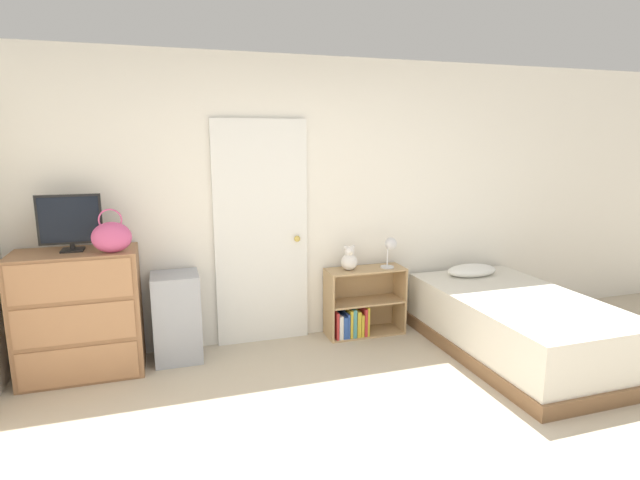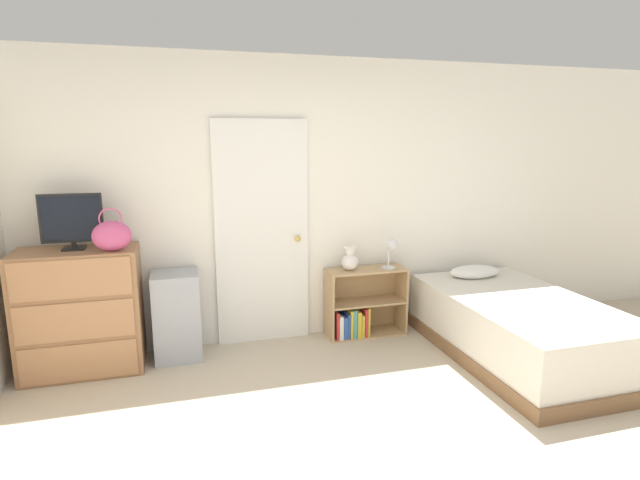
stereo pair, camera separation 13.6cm
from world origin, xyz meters
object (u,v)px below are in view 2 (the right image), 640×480
at_px(handbag, 112,236).
at_px(storage_bin, 177,316).
at_px(bookshelf, 359,309).
at_px(teddy_bear, 350,260).
at_px(dresser, 81,311).
at_px(bed, 518,327).
at_px(desk_lamp, 391,247).
at_px(tv, 72,220).

bearing_deg(handbag, storage_bin, 22.60).
distance_m(bookshelf, teddy_bear, 0.50).
xyz_separation_m(handbag, bookshelf, (2.09, 0.22, -0.87)).
height_order(dresser, bookshelf, dresser).
height_order(dresser, bed, dresser).
relative_size(desk_lamp, bed, 0.15).
xyz_separation_m(dresser, bookshelf, (2.38, 0.10, -0.25)).
bearing_deg(dresser, storage_bin, 4.22).
bearing_deg(tv, dresser, -75.89).
relative_size(handbag, bookshelf, 0.45).
relative_size(teddy_bear, desk_lamp, 0.80).
distance_m(tv, teddy_bear, 2.34).
bearing_deg(bookshelf, tv, -178.47).
bearing_deg(dresser, handbag, -23.80).
bearing_deg(desk_lamp, storage_bin, 179.91).
bearing_deg(dresser, bed, -11.61).
distance_m(handbag, desk_lamp, 2.41).
height_order(storage_bin, teddy_bear, teddy_bear).
xyz_separation_m(handbag, teddy_bear, (1.99, 0.22, -0.37)).
relative_size(dresser, desk_lamp, 3.43).
bearing_deg(teddy_bear, bookshelf, 0.90).
xyz_separation_m(dresser, handbag, (0.29, -0.13, 0.62)).
relative_size(handbag, storage_bin, 0.45).
relative_size(dresser, tv, 2.20).
bearing_deg(handbag, tv, 151.88).
relative_size(dresser, storage_bin, 1.34).
bearing_deg(handbag, teddy_bear, 6.34).
bearing_deg(desk_lamp, bed, -42.48).
bearing_deg(bookshelf, bed, -35.77).
relative_size(tv, storage_bin, 0.61).
distance_m(dresser, bed, 3.60).
xyz_separation_m(bookshelf, teddy_bear, (-0.10, -0.00, 0.49)).
relative_size(dresser, teddy_bear, 4.27).
bearing_deg(handbag, bookshelf, 6.07).
bearing_deg(teddy_bear, desk_lamp, -6.27).
bearing_deg(bookshelf, dresser, -177.71).
distance_m(dresser, teddy_bear, 2.30).
xyz_separation_m(dresser, storage_bin, (0.72, 0.05, -0.13)).
relative_size(dresser, bed, 0.51).
relative_size(dresser, bookshelf, 1.34).
relative_size(tv, teddy_bear, 1.95).
xyz_separation_m(bookshelf, bed, (1.14, -0.82, 0.01)).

